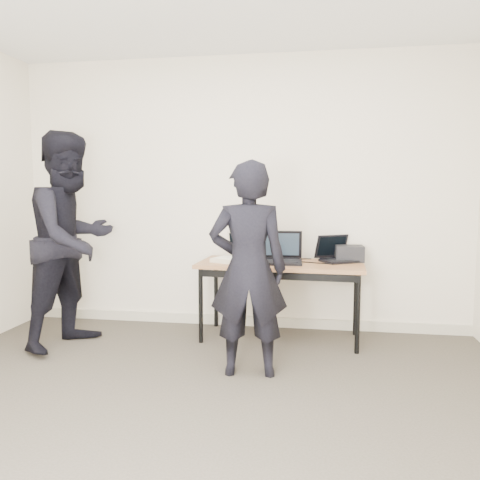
% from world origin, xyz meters
% --- Properties ---
extents(room, '(4.60, 4.60, 2.80)m').
position_xyz_m(room, '(0.00, 0.00, 1.35)').
color(room, '#433D33').
rests_on(room, ground).
extents(desk, '(1.53, 0.73, 0.72)m').
position_xyz_m(desk, '(0.44, 1.86, 0.66)').
color(desk, brown).
rests_on(desk, ground).
extents(laptop_beige, '(0.45, 0.44, 0.27)m').
position_xyz_m(laptop_beige, '(0.02, 1.86, 0.77)').
color(laptop_beige, beige).
rests_on(laptop_beige, desk).
extents(laptop_center, '(0.39, 0.37, 0.29)m').
position_xyz_m(laptop_center, '(0.45, 1.87, 0.78)').
color(laptop_center, black).
rests_on(laptop_center, desk).
extents(laptop_right, '(0.45, 0.44, 0.24)m').
position_xyz_m(laptop_right, '(0.95, 2.03, 0.78)').
color(laptop_right, black).
rests_on(laptop_right, desk).
extents(leather_satchel, '(0.36, 0.18, 0.25)m').
position_xyz_m(leather_satchel, '(0.26, 2.08, 0.85)').
color(leather_satchel, brown).
rests_on(leather_satchel, desk).
extents(tissue, '(0.14, 0.11, 0.08)m').
position_xyz_m(tissue, '(0.29, 2.09, 1.00)').
color(tissue, white).
rests_on(tissue, leather_satchel).
extents(equipment_box, '(0.26, 0.23, 0.15)m').
position_xyz_m(equipment_box, '(1.07, 2.05, 0.79)').
color(equipment_box, black).
rests_on(equipment_box, desk).
extents(power_brick, '(0.08, 0.05, 0.03)m').
position_xyz_m(power_brick, '(0.22, 1.69, 0.73)').
color(power_brick, black).
rests_on(power_brick, desk).
extents(cables, '(1.15, 0.45, 0.01)m').
position_xyz_m(cables, '(0.54, 1.89, 0.72)').
color(cables, black).
rests_on(cables, desk).
extents(person_typist, '(0.63, 0.45, 1.60)m').
position_xyz_m(person_typist, '(0.26, 0.99, 0.80)').
color(person_typist, black).
rests_on(person_typist, ground).
extents(person_observer, '(0.96, 1.09, 1.89)m').
position_xyz_m(person_observer, '(-1.37, 1.42, 0.94)').
color(person_observer, black).
rests_on(person_observer, ground).
extents(baseboard, '(4.50, 0.03, 0.10)m').
position_xyz_m(baseboard, '(0.00, 2.23, 0.05)').
color(baseboard, '#BDB59D').
rests_on(baseboard, ground).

